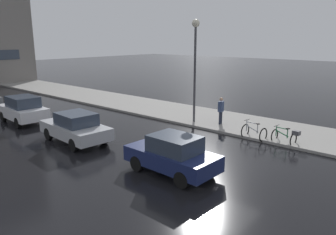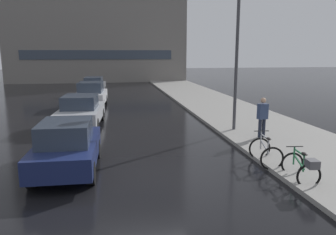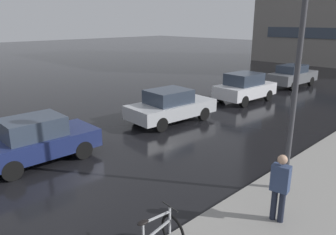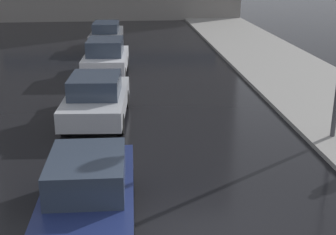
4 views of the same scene
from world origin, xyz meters
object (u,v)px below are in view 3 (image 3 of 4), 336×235
at_px(car_white, 245,87).
at_px(pedestrian, 280,187).
at_px(car_silver, 171,106).
at_px(car_navy, 37,140).
at_px(streetlamp, 302,29).
at_px(car_grey, 293,75).

height_order(car_white, pedestrian, pedestrian).
relative_size(car_silver, pedestrian, 2.45).
xyz_separation_m(car_navy, pedestrian, (7.44, 2.41, 0.22)).
xyz_separation_m(car_navy, streetlamp, (6.85, 3.98, 3.66)).
xyz_separation_m(car_navy, car_white, (0.01, 12.48, 0.06)).
bearing_deg(pedestrian, car_grey, 114.59).
distance_m(car_silver, car_grey, 12.47).
relative_size(car_grey, streetlamp, 0.69).
bearing_deg(car_navy, car_silver, 91.28).
xyz_separation_m(car_white, car_grey, (-0.13, 6.44, -0.05)).
distance_m(car_navy, pedestrian, 7.83).
bearing_deg(car_grey, car_navy, -89.65).
xyz_separation_m(car_silver, car_grey, (0.03, 12.47, 0.02)).
bearing_deg(car_grey, streetlamp, -65.01).
xyz_separation_m(car_navy, car_silver, (-0.14, 6.45, -0.02)).
bearing_deg(car_silver, car_white, 88.51).
bearing_deg(streetlamp, car_silver, 160.57).
bearing_deg(car_navy, pedestrian, 17.91).
bearing_deg(car_grey, car_white, -88.86).
bearing_deg(car_silver, car_grey, 89.87).
distance_m(car_silver, car_white, 6.04).
distance_m(car_silver, pedestrian, 8.60).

